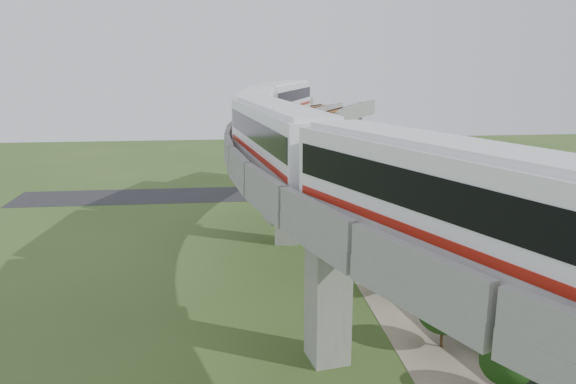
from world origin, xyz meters
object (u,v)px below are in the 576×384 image
(car_white, at_px, (531,331))
(car_red, at_px, (532,290))
(car_dark, at_px, (446,240))
(metro_train, at_px, (298,122))

(car_white, height_order, car_red, car_red)
(car_white, distance_m, car_dark, 17.24)
(metro_train, height_order, car_dark, metro_train)
(metro_train, xyz_separation_m, car_red, (16.25, -2.35, -11.66))
(car_white, relative_size, car_red, 0.91)
(car_white, bearing_deg, car_red, 50.04)
(metro_train, xyz_separation_m, car_white, (13.00, -8.00, -11.69))
(metro_train, relative_size, car_white, 18.19)
(car_red, relative_size, car_dark, 0.90)
(metro_train, bearing_deg, car_white, -31.59)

